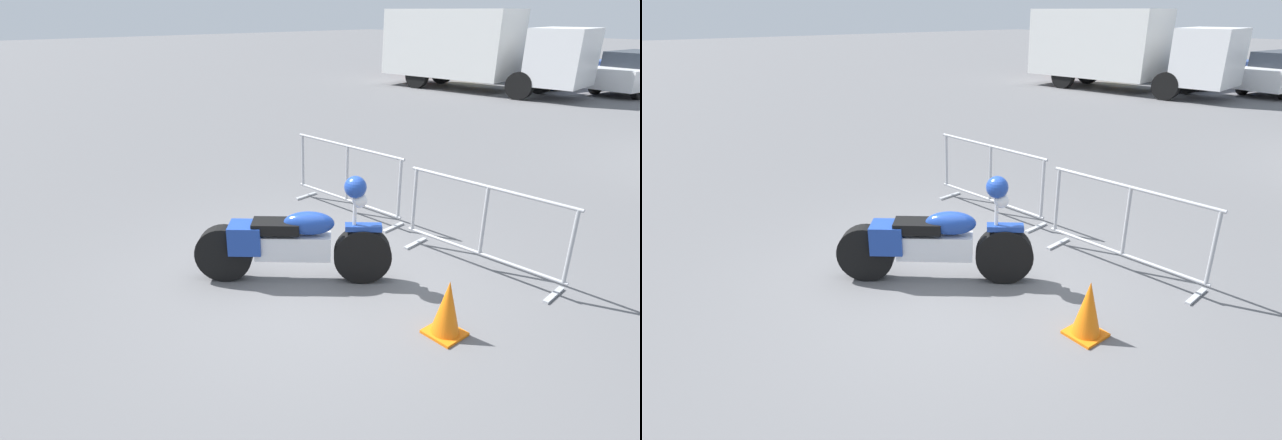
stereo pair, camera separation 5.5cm
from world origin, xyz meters
The scene contains 10 objects.
ground_plane centered at (0.00, 0.00, 0.00)m, with size 120.00×120.00×0.00m, color #5B5B5E.
motorcycle centered at (-0.23, -0.12, 0.49)m, with size 1.62×1.82×1.28m.
crowd_barrier_near centered at (-1.44, 1.80, 0.55)m, with size 2.09×0.61×1.07m.
crowd_barrier_far centered at (0.97, 1.80, 0.55)m, with size 2.09×0.61×1.07m.
box_truck centered at (-8.08, 14.27, 1.64)m, with size 7.93×3.22×2.98m.
parked_car_red centered at (-11.90, 18.16, 0.74)m, with size 2.15×4.45×1.46m.
parked_car_yellow centered at (-9.09, 18.43, 0.70)m, with size 2.04×4.22×1.38m.
parked_car_blue centered at (-6.29, 18.22, 0.76)m, with size 2.19×4.54×1.49m.
parked_car_white centered at (-3.48, 18.43, 0.77)m, with size 2.24×4.64×1.52m.
traffic_cone centered at (1.57, 0.38, 0.29)m, with size 0.34×0.34×0.59m.
Camera 1 is at (3.94, -3.13, 2.92)m, focal length 28.00 mm.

